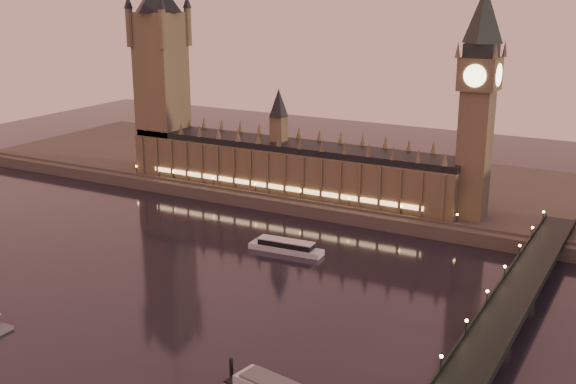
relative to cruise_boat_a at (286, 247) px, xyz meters
The scene contains 7 objects.
ground 55.99m from the cruise_boat_a, 84.50° to the right, with size 700.00×700.00×0.00m, color black.
far_embankment 114.89m from the cruise_boat_a, 72.07° to the left, with size 560.00×130.00×6.00m, color #423D35.
palace_of_westminster 76.49m from the cruise_boat_a, 118.03° to the left, with size 180.00×26.62×52.00m.
victoria_tower 146.43m from the cruise_boat_a, 150.33° to the left, with size 31.68×31.68×118.00m.
big_ben 107.66m from the cruise_boat_a, 47.73° to the left, with size 17.68×17.68×104.00m.
westminster_bridge 111.87m from the cruise_boat_a, 29.87° to the right, with size 13.20×260.00×15.30m.
cruise_boat_a is the anchor object (origin of this frame).
Camera 1 is at (133.32, -192.38, 107.50)m, focal length 45.00 mm.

